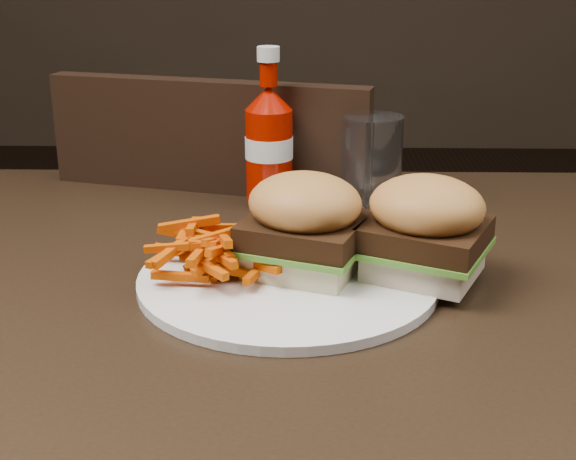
{
  "coord_description": "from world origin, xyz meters",
  "views": [
    {
      "loc": [
        0.04,
        -0.66,
        1.05
      ],
      "look_at": [
        0.02,
        0.03,
        0.8
      ],
      "focal_mm": 50.0,
      "sensor_mm": 36.0,
      "label": 1
    }
  ],
  "objects_px": {
    "dining_table": "(263,313)",
    "ketchup_bottle": "(269,156)",
    "plate": "(288,280)",
    "chair_far": "(258,344)",
    "tumbler": "(372,163)"
  },
  "relations": [
    {
      "from": "dining_table",
      "to": "ketchup_bottle",
      "type": "bearing_deg",
      "value": 91.17
    },
    {
      "from": "dining_table",
      "to": "plate",
      "type": "distance_m",
      "value": 0.04
    },
    {
      "from": "plate",
      "to": "chair_far",
      "type": "bearing_deg",
      "value": 96.93
    },
    {
      "from": "dining_table",
      "to": "ketchup_bottle",
      "type": "height_order",
      "value": "ketchup_bottle"
    },
    {
      "from": "dining_table",
      "to": "chair_far",
      "type": "relative_size",
      "value": 2.8
    },
    {
      "from": "dining_table",
      "to": "ketchup_bottle",
      "type": "xyz_separation_m",
      "value": [
        -0.01,
        0.25,
        0.08
      ]
    },
    {
      "from": "chair_far",
      "to": "plate",
      "type": "relative_size",
      "value": 1.55
    },
    {
      "from": "dining_table",
      "to": "plate",
      "type": "bearing_deg",
      "value": 42.31
    },
    {
      "from": "chair_far",
      "to": "tumbler",
      "type": "distance_m",
      "value": 0.48
    },
    {
      "from": "dining_table",
      "to": "chair_far",
      "type": "height_order",
      "value": "dining_table"
    },
    {
      "from": "chair_far",
      "to": "plate",
      "type": "height_order",
      "value": "plate"
    },
    {
      "from": "chair_far",
      "to": "tumbler",
      "type": "relative_size",
      "value": 3.9
    },
    {
      "from": "chair_far",
      "to": "ketchup_bottle",
      "type": "height_order",
      "value": "ketchup_bottle"
    },
    {
      "from": "chair_far",
      "to": "ketchup_bottle",
      "type": "distance_m",
      "value": 0.45
    },
    {
      "from": "ketchup_bottle",
      "to": "tumbler",
      "type": "height_order",
      "value": "ketchup_bottle"
    }
  ]
}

